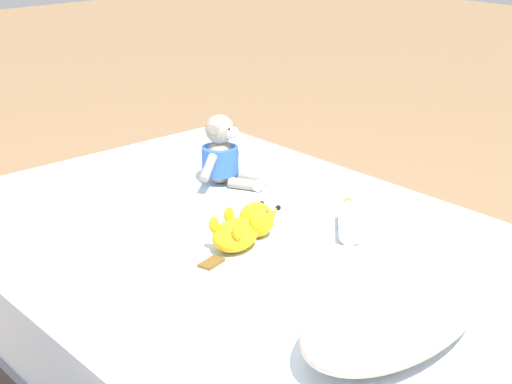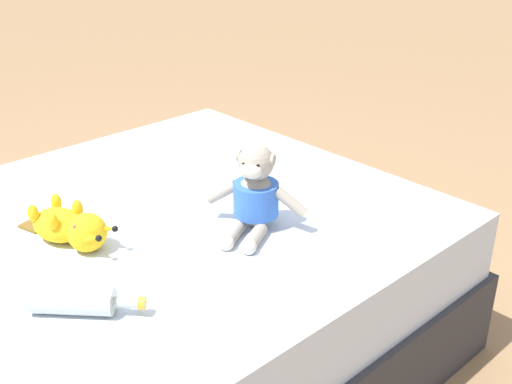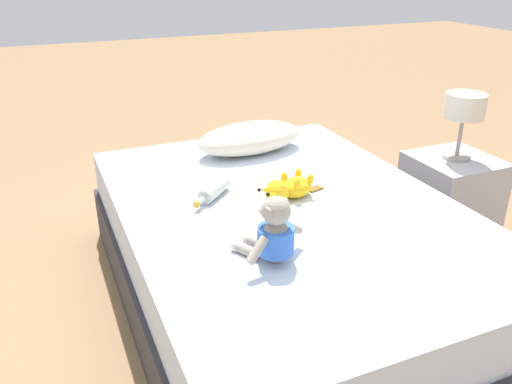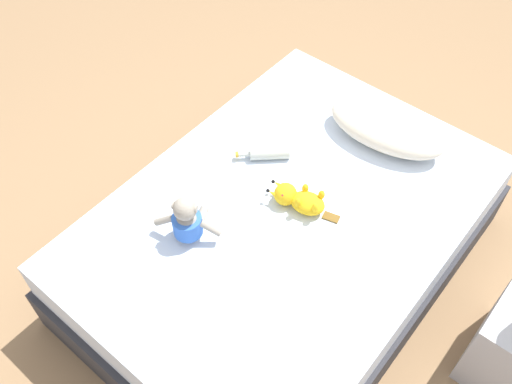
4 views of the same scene
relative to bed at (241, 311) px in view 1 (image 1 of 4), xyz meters
name	(u,v)px [view 1 (image 1 of 4)]	position (x,y,z in m)	size (l,w,h in m)	color
ground_plane	(241,378)	(0.00, 0.00, -0.24)	(16.00, 16.00, 0.00)	#93704C
bed	(241,311)	(0.00, 0.00, 0.00)	(1.34, 1.89, 0.48)	#2D2D33
pillow	(397,309)	(0.09, 0.63, 0.32)	(0.59, 0.35, 0.15)	beige
plush_monkey	(223,156)	(-0.23, -0.36, 0.34)	(0.27, 0.25, 0.24)	#9E9384
plush_yellow_creature	(244,228)	(0.02, 0.04, 0.29)	(0.33, 0.16, 0.10)	yellow
glass_bottle	(349,221)	(-0.25, 0.18, 0.27)	(0.21, 0.20, 0.06)	#B7BCB2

